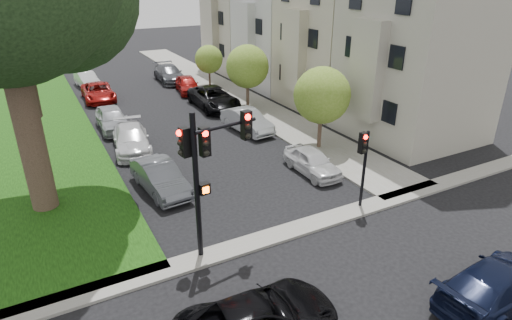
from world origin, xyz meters
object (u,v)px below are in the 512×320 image
traffic_signal_main (207,159)px  car_parked_4 (169,74)px  small_tree_a (322,95)px  car_parked_0 (312,161)px  car_parked_8 (98,92)px  car_parked_9 (87,80)px  car_parked_7 (112,119)px  car_parked_5 (160,177)px  car_parked_1 (247,121)px  car_cross_far (498,284)px  car_parked_3 (188,84)px  traffic_signal_secondary (363,156)px  car_parked_6 (131,139)px  car_cross_near (259,318)px  small_tree_c (209,59)px  car_parked_2 (214,98)px  small_tree_b (247,67)px

traffic_signal_main → car_parked_4: size_ratio=1.05×
small_tree_a → car_parked_0: 4.29m
car_parked_8 → car_parked_9: (-0.13, 4.84, -0.02)m
car_parked_7 → car_parked_5: bearing=-87.4°
car_parked_1 → car_parked_8: 14.11m
car_cross_far → car_parked_3: 28.68m
traffic_signal_secondary → car_cross_far: traffic_signal_secondary is taller
car_parked_4 → car_parked_5: car_parked_4 is taller
car_parked_5 → car_parked_6: bearing=84.3°
car_parked_7 → car_parked_9: (0.26, 12.53, -0.09)m
car_cross_near → car_parked_5: bearing=2.5°
car_parked_6 → car_parked_7: bearing=102.0°
small_tree_c → car_parked_4: size_ratio=0.70×
small_tree_a → small_tree_c: size_ratio=1.31×
car_parked_3 → car_parked_6: car_parked_3 is taller
car_parked_2 → car_parked_8: 9.71m
traffic_signal_secondary → car_parked_6: (-7.18, 11.43, -1.82)m
car_cross_far → car_parked_1: bearing=-5.6°
small_tree_c → traffic_signal_main: (-9.56, -23.10, 1.37)m
car_parked_3 → car_parked_7: (-7.55, -6.56, 0.04)m
car_parked_4 → car_parked_8: size_ratio=1.06×
car_parked_4 → car_parked_7: car_parked_4 is taller
car_cross_near → car_parked_6: size_ratio=0.97×
car_parked_1 → car_parked_2: (0.14, 5.80, 0.07)m
small_tree_b → car_parked_4: 11.49m
small_tree_a → car_parked_2: (-2.25, 10.41, -2.42)m
car_parked_7 → car_parked_4: bearing=57.4°
traffic_signal_main → car_cross_far: size_ratio=1.15×
small_tree_a → traffic_signal_secondary: small_tree_a is taller
small_tree_c → car_parked_9: bearing=153.2°
car_cross_far → car_parked_9: size_ratio=1.19×
car_parked_2 → car_parked_4: size_ratio=1.08×
small_tree_b → car_cross_far: 22.55m
car_parked_7 → car_parked_9: 12.54m
car_parked_2 → small_tree_b: bearing=-27.7°
traffic_signal_main → car_parked_4: (6.94, 26.57, -3.06)m
traffic_signal_main → car_parked_6: 11.81m
car_parked_2 → car_parked_8: size_ratio=1.14×
small_tree_c → car_parked_5: size_ratio=0.85×
car_cross_far → car_parked_4: size_ratio=0.92×
car_cross_near → traffic_signal_main: bearing=-1.3°
car_parked_0 → car_parked_8: car_parked_8 is taller
small_tree_a → car_parked_3: (-2.47, 15.59, -2.50)m
car_parked_1 → car_parked_9: 18.48m
car_cross_near → car_parked_4: car_parked_4 is taller
traffic_signal_main → car_parked_2: (7.32, 16.89, -3.04)m
car_cross_far → car_parked_4: 33.18m
small_tree_c → car_parked_2: bearing=-109.9°
small_tree_a → car_parked_4: bearing=97.4°
car_cross_far → small_tree_b: bearing=-11.5°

